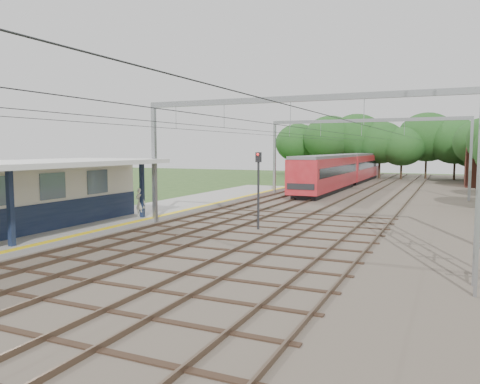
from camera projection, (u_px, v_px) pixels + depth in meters
The scene contains 9 objects.
ballast_bed at pixel (359, 203), 37.14m from camera, with size 18.00×90.00×0.10m, color #473D33.
platform at pixel (110, 221), 27.36m from camera, with size 5.00×52.00×0.35m, color gray.
yellow_stripe at pixel (141, 220), 26.42m from camera, with size 0.45×52.00×0.01m, color yellow.
rail_tracks at pixel (328, 200), 38.16m from camera, with size 11.80×88.00×0.15m.
catenary_system at pixel (339, 132), 32.61m from camera, with size 17.22×88.00×7.00m.
tree_band at pixel (396, 144), 61.33m from camera, with size 31.72×30.88×8.82m.
person at pixel (140, 203), 27.57m from camera, with size 0.63×0.41×1.73m, color white.
train at pixel (345, 169), 53.45m from camera, with size 2.76×34.37×3.64m.
signal_post at pixel (258, 182), 24.69m from camera, with size 0.32×0.29×4.20m.
Camera 1 is at (10.66, -7.50, 4.41)m, focal length 35.00 mm.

